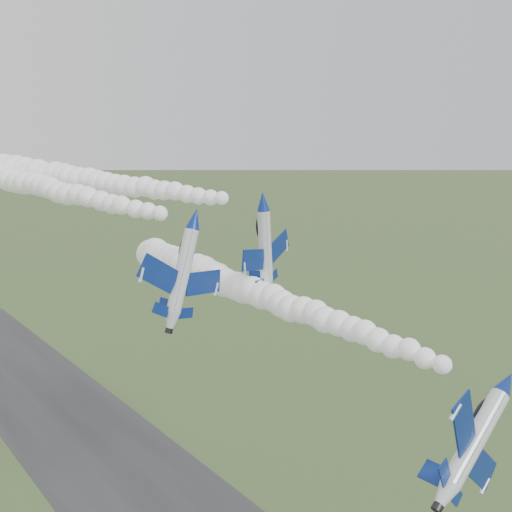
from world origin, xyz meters
The scene contains 6 objects.
jet_lead centered at (8.40, -8.43, 33.87)m, with size 6.67×13.73×9.40m.
smoke_trail_jet_lead centered at (7.38, 23.56, 35.14)m, with size 4.71×56.53×4.71m, color white, non-canonical shape.
jet_pair_left centered at (-2.49, 22.20, 45.56)m, with size 11.22×14.01×4.57m.
smoke_trail_jet_pair_left centered at (-9.08, 59.85, 47.60)m, with size 4.62×68.61×4.62m, color white, non-canonical shape.
jet_pair_right centered at (8.47, 23.67, 46.61)m, with size 11.57×13.41×3.46m.
smoke_trail_jet_pair_right centered at (-1.45, 54.46, 48.11)m, with size 4.65×57.00×4.65m, color white, non-canonical shape.
Camera 1 is at (-36.35, -29.71, 54.11)m, focal length 40.00 mm.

